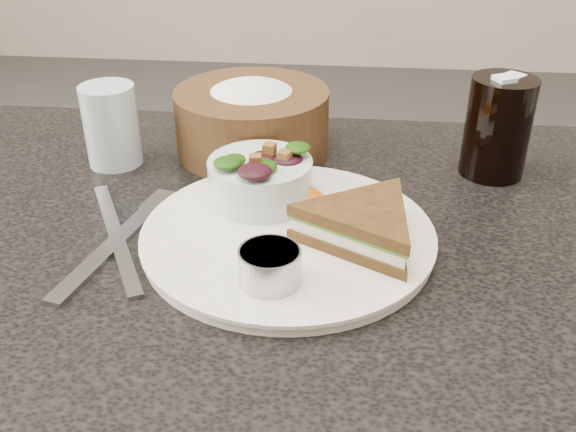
{
  "coord_description": "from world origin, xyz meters",
  "views": [
    {
      "loc": [
        0.07,
        -0.54,
        1.11
      ],
      "look_at": [
        0.02,
        0.01,
        0.78
      ],
      "focal_mm": 40.0,
      "sensor_mm": 36.0,
      "label": 1
    }
  ],
  "objects_px": {
    "dinner_plate": "(288,236)",
    "cola_glass": "(498,123)",
    "salad_bowl": "(260,173)",
    "sandwich": "(364,225)",
    "bread_basket": "(252,110)",
    "dressing_ramekin": "(270,267)",
    "water_glass": "(111,125)"
  },
  "relations": [
    {
      "from": "dinner_plate",
      "to": "cola_glass",
      "type": "relative_size",
      "value": 2.23
    },
    {
      "from": "dinner_plate",
      "to": "cola_glass",
      "type": "xyz_separation_m",
      "value": [
        0.23,
        0.18,
        0.06
      ]
    },
    {
      "from": "dinner_plate",
      "to": "salad_bowl",
      "type": "bearing_deg",
      "value": 120.58
    },
    {
      "from": "sandwich",
      "to": "salad_bowl",
      "type": "relative_size",
      "value": 1.33
    },
    {
      "from": "dinner_plate",
      "to": "bread_basket",
      "type": "height_order",
      "value": "bread_basket"
    },
    {
      "from": "dressing_ramekin",
      "to": "bread_basket",
      "type": "distance_m",
      "value": 0.31
    },
    {
      "from": "sandwich",
      "to": "dinner_plate",
      "type": "bearing_deg",
      "value": -162.71
    },
    {
      "from": "bread_basket",
      "to": "salad_bowl",
      "type": "bearing_deg",
      "value": -78.33
    },
    {
      "from": "bread_basket",
      "to": "water_glass",
      "type": "relative_size",
      "value": 1.95
    },
    {
      "from": "dressing_ramekin",
      "to": "cola_glass",
      "type": "xyz_separation_m",
      "value": [
        0.24,
        0.27,
        0.04
      ]
    },
    {
      "from": "salad_bowl",
      "to": "cola_glass",
      "type": "distance_m",
      "value": 0.29
    },
    {
      "from": "dressing_ramekin",
      "to": "water_glass",
      "type": "xyz_separation_m",
      "value": [
        -0.23,
        0.25,
        0.02
      ]
    },
    {
      "from": "sandwich",
      "to": "cola_glass",
      "type": "bearing_deg",
      "value": 79.76
    },
    {
      "from": "salad_bowl",
      "to": "dressing_ramekin",
      "type": "height_order",
      "value": "salad_bowl"
    },
    {
      "from": "sandwich",
      "to": "water_glass",
      "type": "distance_m",
      "value": 0.36
    },
    {
      "from": "bread_basket",
      "to": "dressing_ramekin",
      "type": "bearing_deg",
      "value": -78.68
    },
    {
      "from": "bread_basket",
      "to": "dinner_plate",
      "type": "bearing_deg",
      "value": -72.47
    },
    {
      "from": "sandwich",
      "to": "water_glass",
      "type": "height_order",
      "value": "water_glass"
    },
    {
      "from": "water_glass",
      "to": "salad_bowl",
      "type": "bearing_deg",
      "value": -26.75
    },
    {
      "from": "bread_basket",
      "to": "water_glass",
      "type": "xyz_separation_m",
      "value": [
        -0.17,
        -0.05,
        -0.01
      ]
    },
    {
      "from": "sandwich",
      "to": "salad_bowl",
      "type": "xyz_separation_m",
      "value": [
        -0.11,
        0.08,
        0.01
      ]
    },
    {
      "from": "water_glass",
      "to": "dressing_ramekin",
      "type": "bearing_deg",
      "value": -47.62
    },
    {
      "from": "dinner_plate",
      "to": "dressing_ramekin",
      "type": "xyz_separation_m",
      "value": [
        -0.01,
        -0.09,
        0.02
      ]
    },
    {
      "from": "bread_basket",
      "to": "water_glass",
      "type": "distance_m",
      "value": 0.18
    },
    {
      "from": "salad_bowl",
      "to": "bread_basket",
      "type": "distance_m",
      "value": 0.16
    },
    {
      "from": "salad_bowl",
      "to": "dressing_ramekin",
      "type": "relative_size",
      "value": 2.01
    },
    {
      "from": "dressing_ramekin",
      "to": "water_glass",
      "type": "height_order",
      "value": "water_glass"
    },
    {
      "from": "sandwich",
      "to": "water_glass",
      "type": "relative_size",
      "value": 1.49
    },
    {
      "from": "dressing_ramekin",
      "to": "water_glass",
      "type": "relative_size",
      "value": 0.56
    },
    {
      "from": "salad_bowl",
      "to": "cola_glass",
      "type": "bearing_deg",
      "value": 23.94
    },
    {
      "from": "dressing_ramekin",
      "to": "cola_glass",
      "type": "relative_size",
      "value": 0.43
    },
    {
      "from": "salad_bowl",
      "to": "water_glass",
      "type": "xyz_separation_m",
      "value": [
        -0.2,
        0.1,
        0.01
      ]
    }
  ]
}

